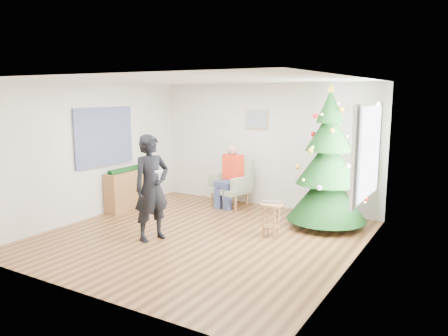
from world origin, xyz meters
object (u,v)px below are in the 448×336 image
Objects in this scene: christmas_tree at (328,164)px; console at (126,190)px; armchair at (232,189)px; standing_man at (152,188)px; stool at (271,219)px.

christmas_tree is 2.57× the size of console.
standing_man reaches higher than armchair.
console is at bearing 73.52° from standing_man.
armchair is at bearing 36.27° from console.
christmas_tree is at bearing -27.33° from standing_man.
standing_man reaches higher than stool.
stool is 2.13m from armchair.
christmas_tree is 4.14m from console.
standing_man is (-2.25, -2.16, -0.28)m from christmas_tree.
armchair is (-1.58, 1.43, 0.08)m from stool.
armchair reaches higher than console.
stool is at bearing -121.38° from christmas_tree.
stool is 0.57× the size of armchair.
stool is (-0.63, -1.03, -0.86)m from christmas_tree.
standing_man is 2.15m from console.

